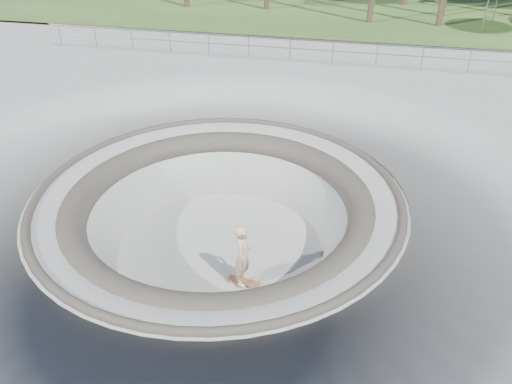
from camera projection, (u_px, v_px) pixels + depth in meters
ground at (218, 194)px, 13.85m from camera, size 180.00×180.00×0.00m
skate_bowl at (221, 246)px, 14.82m from camera, size 14.00×14.00×4.10m
distant_hills at (374, 13)px, 64.15m from camera, size 103.20×45.00×28.60m
safety_railing at (290, 49)px, 23.41m from camera, size 25.00×0.06×1.03m
skateboard at (244, 282)px, 13.50m from camera, size 0.93×0.39×0.09m
skater at (243, 255)px, 13.01m from camera, size 0.46×0.67×1.81m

